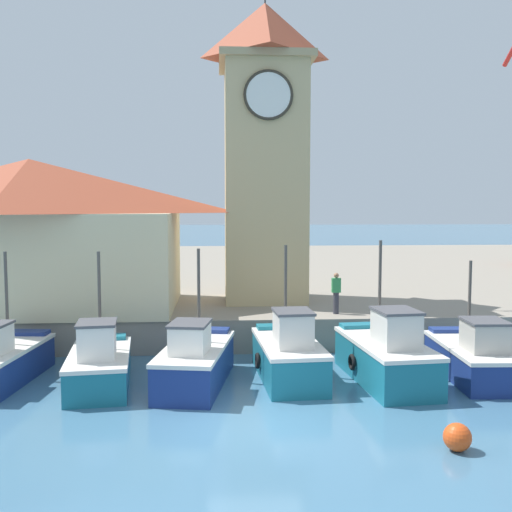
{
  "coord_description": "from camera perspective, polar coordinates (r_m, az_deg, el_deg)",
  "views": [
    {
      "loc": [
        -0.92,
        -14.6,
        5.56
      ],
      "look_at": [
        0.56,
        9.28,
        3.5
      ],
      "focal_mm": 42.0,
      "sensor_mm": 36.0,
      "label": 1
    }
  ],
  "objects": [
    {
      "name": "quay_wharf",
      "position": [
        42.17,
        -2.28,
        -1.78
      ],
      "size": [
        120.0,
        40.0,
        1.28
      ],
      "primitive_type": "cube",
      "color": "gray",
      "rests_on": "ground"
    },
    {
      "name": "fishing_boat_far_left",
      "position": [
        20.52,
        -23.21,
        -9.18
      ],
      "size": [
        2.24,
        4.63,
        4.08
      ],
      "color": "navy",
      "rests_on": "ground"
    },
    {
      "name": "clock_tower",
      "position": [
        26.79,
        0.85,
        10.33
      ],
      "size": [
        4.0,
        4.0,
        14.58
      ],
      "color": "tan",
      "rests_on": "quay_wharf"
    },
    {
      "name": "fishing_boat_left_inner",
      "position": [
        18.81,
        -5.81,
        -9.92
      ],
      "size": [
        2.51,
        4.86,
        4.19
      ],
      "color": "navy",
      "rests_on": "ground"
    },
    {
      "name": "fishing_boat_mid_right",
      "position": [
        20.71,
        20.13,
        -8.98
      ],
      "size": [
        2.16,
        4.6,
        3.73
      ],
      "color": "navy",
      "rests_on": "ground"
    },
    {
      "name": "fishing_boat_left_outer",
      "position": [
        19.14,
        -14.7,
        -9.9
      ],
      "size": [
        2.27,
        4.33,
        4.11
      ],
      "color": "#196B7F",
      "rests_on": "ground"
    },
    {
      "name": "mooring_buoy",
      "position": [
        14.83,
        18.63,
        -16.03
      ],
      "size": [
        0.64,
        0.64,
        0.64
      ],
      "primitive_type": "sphere",
      "color": "#E54C19",
      "rests_on": "ground"
    },
    {
      "name": "warehouse_left",
      "position": [
        26.28,
        -20.65,
        2.1
      ],
      "size": [
        12.15,
        7.07,
        6.13
      ],
      "color": "beige",
      "rests_on": "quay_wharf"
    },
    {
      "name": "ground_plane",
      "position": [
        15.65,
        0.06,
        -15.9
      ],
      "size": [
        300.0,
        300.0,
        0.0
      ],
      "primitive_type": "plane",
      "color": "teal"
    },
    {
      "name": "fishing_boat_mid_left",
      "position": [
        19.3,
        3.12,
        -9.36
      ],
      "size": [
        2.12,
        4.54,
        4.26
      ],
      "color": "#196B7F",
      "rests_on": "ground"
    },
    {
      "name": "dock_worker_near_tower",
      "position": [
        23.7,
        7.64,
        -3.46
      ],
      "size": [
        0.34,
        0.22,
        1.62
      ],
      "color": "#33333D",
      "rests_on": "quay_wharf"
    },
    {
      "name": "fishing_boat_center",
      "position": [
        19.42,
        12.29,
        -9.28
      ],
      "size": [
        2.37,
        4.91,
        4.42
      ],
      "color": "#196B7F",
      "rests_on": "ground"
    }
  ]
}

